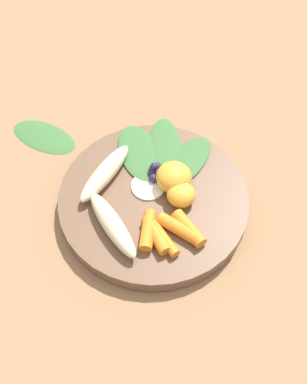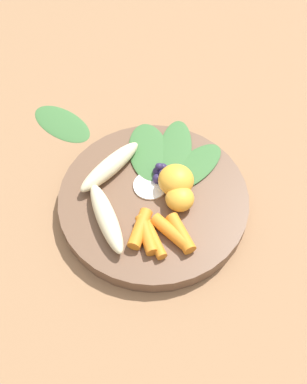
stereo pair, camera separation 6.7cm
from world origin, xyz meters
name	(u,v)px [view 2 (the right image)]	position (x,y,z in m)	size (l,w,h in m)	color
ground_plane	(154,205)	(0.00, 0.00, 0.00)	(2.40, 2.40, 0.00)	#99704C
bowl	(154,201)	(0.00, 0.00, 0.01)	(0.28, 0.28, 0.03)	brown
banana_peeled_left	(106,218)	(0.03, 0.07, 0.04)	(0.12, 0.03, 0.03)	beige
banana_peeled_right	(110,167)	(0.08, 0.00, 0.04)	(0.12, 0.03, 0.03)	beige
orange_segment_near	(176,180)	(-0.02, -0.03, 0.04)	(0.05, 0.05, 0.04)	#F4A833
orange_segment_far	(180,198)	(-0.04, -0.01, 0.04)	(0.04, 0.04, 0.03)	#F4A833
carrot_front	(140,229)	(-0.02, 0.06, 0.03)	(0.02, 0.02, 0.06)	orange
carrot_mid_left	(147,235)	(-0.03, 0.06, 0.03)	(0.02, 0.02, 0.06)	orange
carrot_mid_right	(154,239)	(-0.04, 0.06, 0.03)	(0.01, 0.01, 0.06)	orange
carrot_rear	(171,232)	(-0.06, 0.04, 0.03)	(0.02, 0.02, 0.06)	orange
carrot_small	(181,233)	(-0.07, 0.04, 0.03)	(0.02, 0.02, 0.06)	orange
blueberry_pile	(161,172)	(0.01, -0.04, 0.03)	(0.03, 0.04, 0.02)	#2D234C
coconut_shred_patch	(150,186)	(0.01, -0.01, 0.03)	(0.05, 0.05, 0.00)	white
kale_leaf_left	(195,167)	(-0.02, -0.08, 0.03)	(0.11, 0.05, 0.01)	#3D7038
kale_leaf_right	(175,153)	(0.02, -0.08, 0.03)	(0.13, 0.05, 0.01)	#3D7038
kale_leaf_rear	(149,152)	(0.05, -0.06, 0.03)	(0.12, 0.06, 0.01)	#3D7038
kale_leaf_stray	(62,123)	(0.22, -0.05, 0.00)	(0.12, 0.06, 0.01)	#3D7038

